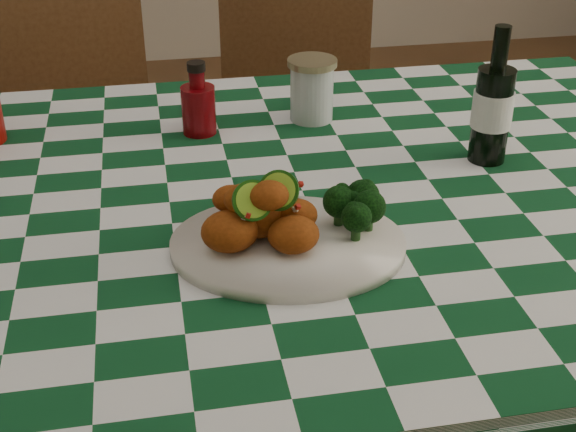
{
  "coord_description": "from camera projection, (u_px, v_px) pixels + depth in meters",
  "views": [
    {
      "loc": [
        -0.12,
        -1.08,
        1.37
      ],
      "look_at": [
        0.05,
        -0.17,
        0.84
      ],
      "focal_mm": 50.0,
      "sensor_mm": 36.0,
      "label": 1
    }
  ],
  "objects": [
    {
      "name": "mason_jar",
      "position": [
        312.0,
        90.0,
        1.46
      ],
      "size": [
        0.1,
        0.1,
        0.12
      ],
      "primitive_type": null,
      "rotation": [
        0.0,
        0.0,
        0.07
      ],
      "color": "#B2BCBA",
      "rests_on": "dining_table"
    },
    {
      "name": "dining_table",
      "position": [
        244.0,
        391.0,
        1.42
      ],
      "size": [
        1.66,
        1.06,
        0.79
      ],
      "primitive_type": null,
      "color": "#0C401E",
      "rests_on": "ground"
    },
    {
      "name": "plate",
      "position": [
        288.0,
        245.0,
        1.09
      ],
      "size": [
        0.36,
        0.3,
        0.02
      ],
      "primitive_type": null,
      "rotation": [
        0.0,
        0.0,
        -0.17
      ],
      "color": "silver",
      "rests_on": "dining_table"
    },
    {
      "name": "broccoli_side",
      "position": [
        360.0,
        208.0,
        1.09
      ],
      "size": [
        0.09,
        0.09,
        0.07
      ],
      "primitive_type": null,
      "color": "black",
      "rests_on": "plate"
    },
    {
      "name": "wooden_chair_left",
      "position": [
        82.0,
        168.0,
        1.96
      ],
      "size": [
        0.55,
        0.57,
        0.99
      ],
      "primitive_type": null,
      "rotation": [
        0.0,
        0.0,
        0.23
      ],
      "color": "#472814",
      "rests_on": "ground"
    },
    {
      "name": "fried_chicken_pile",
      "position": [
        268.0,
        212.0,
        1.06
      ],
      "size": [
        0.14,
        0.11,
        0.09
      ],
      "primitive_type": null,
      "color": "#8E390D",
      "rests_on": "plate"
    },
    {
      "name": "ketchup_bottle",
      "position": [
        198.0,
        98.0,
        1.4
      ],
      "size": [
        0.07,
        0.07,
        0.13
      ],
      "primitive_type": null,
      "rotation": [
        0.0,
        0.0,
        -0.16
      ],
      "color": "#5C0408",
      "rests_on": "dining_table"
    },
    {
      "name": "wooden_chair_right",
      "position": [
        297.0,
        178.0,
        2.07
      ],
      "size": [
        0.45,
        0.46,
        0.85
      ],
      "primitive_type": null,
      "rotation": [
        0.0,
        0.0,
        -0.16
      ],
      "color": "#472814",
      "rests_on": "ground"
    },
    {
      "name": "beer_bottle",
      "position": [
        494.0,
        95.0,
        1.28
      ],
      "size": [
        0.07,
        0.07,
        0.23
      ],
      "primitive_type": null,
      "rotation": [
        0.0,
        0.0,
        0.05
      ],
      "color": "black",
      "rests_on": "dining_table"
    }
  ]
}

